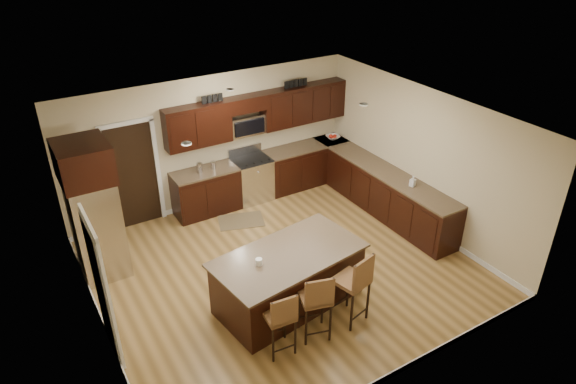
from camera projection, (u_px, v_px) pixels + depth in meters
floor at (284, 269)px, 8.82m from camera, size 6.00×6.00×0.00m
ceiling at (283, 121)px, 7.51m from camera, size 6.00×6.00×0.00m
wall_back at (213, 142)px, 10.22m from camera, size 6.00×0.00×6.00m
wall_left at (89, 259)px, 6.80m from camera, size 0.00×5.50×5.50m
wall_right at (422, 159)px, 9.52m from camera, size 0.00×5.50×5.50m
base_cabinets at (327, 184)px, 10.54m from camera, size 4.02×3.96×0.92m
upper_cabinets at (262, 111)px, 10.33m from camera, size 4.00×0.33×0.80m
range at (252, 179)px, 10.73m from camera, size 0.76×0.64×1.11m
microwave at (246, 125)px, 10.29m from camera, size 0.76×0.31×0.40m
doorway at (133, 176)px, 9.62m from camera, size 0.85×0.03×2.06m
pantry_door at (101, 291)px, 6.75m from camera, size 0.03×0.80×2.04m
letter_decor at (255, 91)px, 10.05m from camera, size 2.20×0.03×0.15m
island at (289, 280)px, 7.87m from camera, size 2.41×1.48×0.92m
stool_left at (281, 317)px, 6.85m from camera, size 0.42×0.42×1.04m
stool_mid at (317, 299)px, 7.08m from camera, size 0.52×0.52×1.12m
stool_right at (355, 281)px, 7.36m from camera, size 0.53×0.53×1.18m
refrigerator at (93, 209)px, 8.22m from camera, size 0.79×0.93×2.35m
floor_mat at (241, 221)px, 10.15m from camera, size 1.02×0.83×0.01m
fruit_bowl at (333, 137)px, 11.43m from camera, size 0.33×0.33×0.07m
soap_bottle at (413, 181)px, 9.45m from camera, size 0.11×0.12×0.20m
canister_tall at (200, 168)px, 9.96m from camera, size 0.12×0.12×0.19m
canister_short at (213, 165)px, 10.10m from camera, size 0.11×0.11×0.15m
island_jar at (259, 262)px, 7.38m from camera, size 0.10×0.10×0.10m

